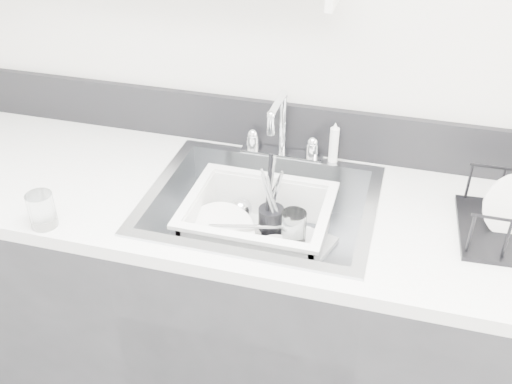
% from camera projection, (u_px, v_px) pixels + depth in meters
% --- Properties ---
extents(room_shell, '(3.50, 3.00, 2.60)m').
position_uv_depth(room_shell, '(58.00, 16.00, 0.61)').
color(room_shell, silver).
rests_on(room_shell, ground).
extents(counter_run, '(3.20, 0.62, 0.92)m').
position_uv_depth(counter_run, '(260.00, 317.00, 1.94)').
color(counter_run, '#29292C').
rests_on(counter_run, ground).
extents(backsplash, '(3.20, 0.02, 0.16)m').
position_uv_depth(backsplash, '(286.00, 127.00, 1.87)').
color(backsplash, black).
rests_on(backsplash, counter_run).
extents(sink, '(0.64, 0.52, 0.20)m').
position_uv_depth(sink, '(261.00, 226.00, 1.73)').
color(sink, silver).
rests_on(sink, counter_run).
extents(faucet, '(0.26, 0.18, 0.23)m').
position_uv_depth(faucet, '(282.00, 141.00, 1.84)').
color(faucet, silver).
rests_on(faucet, counter_run).
extents(side_sprayer, '(0.03, 0.03, 0.14)m').
position_uv_depth(side_sprayer, '(334.00, 143.00, 1.81)').
color(side_sprayer, white).
rests_on(side_sprayer, counter_run).
extents(wash_tub, '(0.49, 0.44, 0.16)m').
position_uv_depth(wash_tub, '(258.00, 225.00, 1.73)').
color(wash_tub, white).
rests_on(wash_tub, sink).
extents(plate_stack, '(0.24, 0.24, 0.10)m').
position_uv_depth(plate_stack, '(224.00, 239.00, 1.74)').
color(plate_stack, white).
rests_on(plate_stack, wash_tub).
extents(utensil_cup, '(0.08, 0.08, 0.25)m').
position_uv_depth(utensil_cup, '(271.00, 219.00, 1.77)').
color(utensil_cup, black).
rests_on(utensil_cup, wash_tub).
extents(ladle, '(0.21, 0.27, 0.08)m').
position_uv_depth(ladle, '(246.00, 226.00, 1.77)').
color(ladle, silver).
rests_on(ladle, wash_tub).
extents(tumbler_in_tub, '(0.09, 0.09, 0.11)m').
position_uv_depth(tumbler_in_tub, '(294.00, 228.00, 1.74)').
color(tumbler_in_tub, white).
rests_on(tumbler_in_tub, wash_tub).
extents(tumbler_counter, '(0.09, 0.09, 0.10)m').
position_uv_depth(tumbler_counter, '(42.00, 210.00, 1.56)').
color(tumbler_counter, white).
rests_on(tumbler_counter, counter_run).
extents(bowl_small, '(0.16, 0.16, 0.04)m').
position_uv_depth(bowl_small, '(276.00, 252.00, 1.70)').
color(bowl_small, white).
rests_on(bowl_small, wash_tub).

